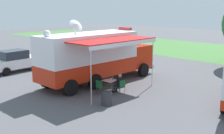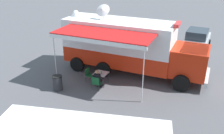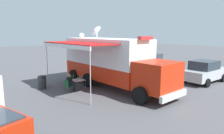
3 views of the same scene
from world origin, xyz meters
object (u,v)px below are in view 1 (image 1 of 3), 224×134
car_behind_truck (15,61)px  car_far_corner (80,54)px  folding_chair_beside_table (100,86)px  folding_table (111,81)px  water_bottle (112,79)px  folding_chair_at_table (121,86)px  trash_bin (106,97)px  seated_responder (119,83)px  command_truck (97,55)px

car_behind_truck → car_far_corner: 6.18m
folding_chair_beside_table → car_behind_truck: bearing=-175.8°
folding_table → car_far_corner: size_ratio=0.19×
water_bottle → folding_chair_at_table: 0.79m
trash_bin → folding_chair_beside_table: bearing=147.1°
water_bottle → trash_bin: (1.65, -2.07, -0.38)m
folding_chair_at_table → car_behind_truck: bearing=-170.9°
folding_chair_beside_table → seated_responder: size_ratio=0.70×
seated_responder → car_behind_truck: size_ratio=0.29×
folding_table → folding_chair_beside_table: size_ratio=0.94×
command_truck → folding_table: (2.31, -0.92, -1.27)m
water_bottle → car_behind_truck: 9.96m
water_bottle → trash_bin: bearing=-51.5°
trash_bin → car_behind_truck: 11.48m
command_truck → folding_table: bearing=-21.8°
command_truck → trash_bin: bearing=-35.7°
command_truck → trash_bin: command_truck is taller
water_bottle → seated_responder: seated_responder is taller
folding_chair_at_table → folding_chair_beside_table: same height
command_truck → folding_chair_beside_table: size_ratio=10.96×
seated_responder → trash_bin: bearing=-61.9°
folding_chair_beside_table → seated_responder: (0.63, 0.96, 0.14)m
folding_chair_at_table → folding_chair_beside_table: size_ratio=1.00×
trash_bin → car_far_corner: (-10.58, 6.52, 0.42)m
folding_chair_at_table → folding_table: bearing=-172.1°
folding_chair_beside_table → car_far_corner: size_ratio=0.20×
seated_responder → folding_chair_at_table: bearing=1.0°
folding_chair_beside_table → car_behind_truck: size_ratio=0.20×
water_bottle → car_far_corner: 9.99m
car_behind_truck → folding_chair_beside_table: bearing=4.2°
trash_bin → car_behind_truck: car_behind_truck is taller
command_truck → water_bottle: (2.39, -0.83, -1.11)m
car_behind_truck → folding_chair_at_table: bearing=9.1°
trash_bin → car_behind_truck: bearing=178.0°
folding_chair_beside_table → seated_responder: seated_responder is taller
folding_chair_beside_table → folding_chair_at_table: bearing=49.5°
water_bottle → folding_chair_at_table: bearing=1.5°
folding_chair_beside_table → car_behind_truck: 9.75m
seated_responder → car_behind_truck: (-10.35, -1.68, 0.23)m
command_truck → car_far_corner: (-6.55, 3.62, -1.06)m
car_behind_truck → car_far_corner: (0.88, 6.12, 0.00)m
folding_chair_at_table → seated_responder: bearing=-179.0°
water_bottle → car_behind_truck: size_ratio=0.05×
car_behind_truck → seated_responder: bearing=9.2°
water_bottle → car_behind_truck: (-9.82, -1.66, 0.05)m
water_bottle → car_far_corner: size_ratio=0.05×
seated_responder → trash_bin: size_ratio=1.37×
water_bottle → folding_chair_beside_table: size_ratio=0.26×
folding_chair_at_table → car_behind_truck: car_behind_truck is taller
command_truck → seated_responder: 3.30m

